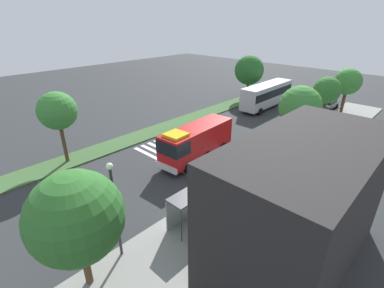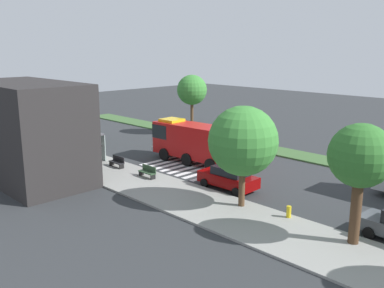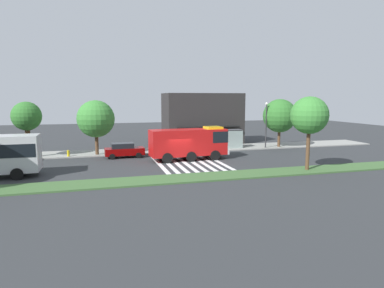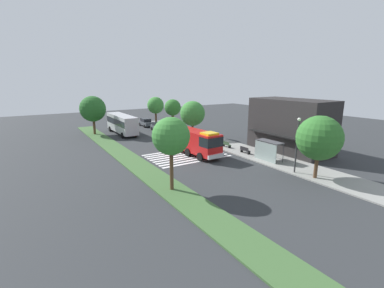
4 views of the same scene
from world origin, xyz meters
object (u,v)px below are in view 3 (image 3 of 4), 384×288
Objects in this scene: sidewalk_tree_west at (27,117)px; median_tree_west at (309,116)px; parked_car_mid at (5,155)px; fire_hydrant at (68,153)px; bench_near_shelter at (201,146)px; bus_stop_shelter at (230,135)px; fire_truck at (191,142)px; bench_west_of_shelter at (170,147)px; parked_car_east at (124,150)px; street_lamp at (266,121)px; sidewalk_tree_center at (96,119)px; sidewalk_tree_east at (280,116)px.

sidewalk_tree_west is 29.81m from median_tree_west.
parked_car_mid reaches higher than fire_hydrant.
parked_car_mid is at bearing -173.23° from bench_near_shelter.
median_tree_west is (1.88, -14.54, 3.28)m from bus_stop_shelter.
fire_truck is 1.40× the size of sidewalk_tree_west.
bench_west_of_shelter is at bearing 11.08° from parked_car_mid.
parked_car_east is at bearing -165.17° from bench_near_shelter.
parked_car_mid is at bearing -174.26° from bus_stop_shelter.
street_lamp is (31.15, 1.80, 2.84)m from parked_car_mid.
street_lamp reaches higher than parked_car_mid.
sidewalk_tree_center is (-8.92, -0.45, 3.75)m from bench_west_of_shelter.
street_lamp is (18.87, 1.80, 2.85)m from parked_car_east.
sidewalk_tree_west is 31.46m from sidewalk_tree_east.
parked_car_mid is at bearing -171.73° from bench_west_of_shelter.
bus_stop_shelter is at bearing -0.03° from bench_west_of_shelter.
bench_west_of_shelter is at bearing 22.31° from parked_car_east.
bench_west_of_shelter is 9.68m from sidewalk_tree_center.
sidewalk_tree_east is (11.09, -0.45, 3.78)m from bench_near_shelter.
bus_stop_shelter is at bearing 176.39° from sidewalk_tree_east.
street_lamp is 0.95× the size of sidewalk_tree_center.
fire_truck is 1.80× the size of parked_car_mid.
bench_west_of_shelter is 12.13m from fire_hydrant.
parked_car_east is 6.39× the size of fire_hydrant.
fire_truck is 5.46× the size of bench_west_of_shelter.
bench_west_of_shelter is 15.64m from sidewalk_tree_east.
bench_near_shelter is (22.30, 2.65, -0.29)m from parked_car_mid.
street_lamp is (11.84, 5.15, 1.75)m from fire_truck.
fire_truck is at bearing -27.22° from parked_car_east.
bench_near_shelter reaches higher than fire_hydrant.
bench_near_shelter is at bearing 179.95° from bus_stop_shelter.
median_tree_west is at bearing -110.26° from sidewalk_tree_east.
fire_truck is 7.86m from parked_car_east.
bus_stop_shelter is 5.26m from street_lamp.
median_tree_west is 9.68× the size of fire_hydrant.
street_lamp is at bearing 19.98° from fire_truck.
parked_car_east reaches higher than bench_west_of_shelter.
sidewalk_tree_east reaches higher than fire_hydrant.
fire_hydrant is (-27.26, -0.50, -3.88)m from sidewalk_tree_east.
parked_car_east is 10.37m from bench_near_shelter.
fire_truck is 6.25m from bench_west_of_shelter.
bus_stop_shelter is 20.25m from fire_hydrant.
sidewalk_tree_west is 0.96× the size of sidewalk_tree_east.
bus_stop_shelter is at bearing 1.51° from sidewalk_tree_center.
bench_near_shelter is (10.02, 2.65, -0.28)m from parked_car_east.
sidewalk_tree_east is at bearing 0.00° from sidewalk_tree_west.
fire_truck is 11.69m from sidewalk_tree_center.
sidewalk_tree_center reaches higher than fire_truck.
sidewalk_tree_east is at bearing 1.05° from fire_hydrant.
sidewalk_tree_west is (-20.38, -0.45, 4.10)m from bench_near_shelter.
street_lamp reaches higher than bench_west_of_shelter.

